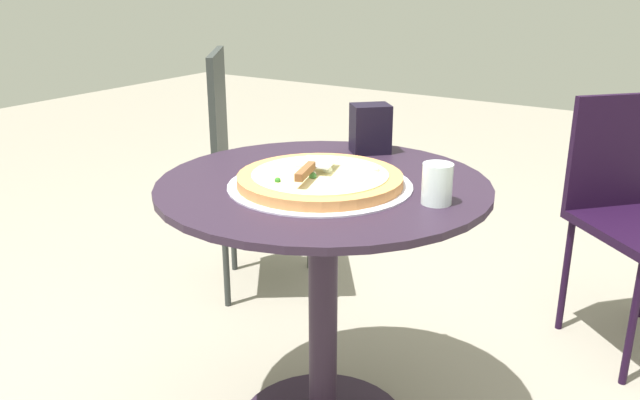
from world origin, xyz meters
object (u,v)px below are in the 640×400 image
patio_chair_near (247,159)px  patio_chair_far (640,204)px  patio_table (323,264)px  pizza_on_tray (320,180)px  drinking_cup (437,184)px  napkin_dispenser (370,129)px  pizza_server (311,167)px

patio_chair_near → patio_chair_far: size_ratio=1.13×
patio_table → pizza_on_tray: bearing=-159.8°
patio_table → drinking_cup: drinking_cup is taller
pizza_on_tray → patio_chair_near: 0.98m
patio_chair_near → pizza_on_tray: bearing=-130.2°
patio_chair_far → patio_table: bearing=148.3°
pizza_on_tray → drinking_cup: size_ratio=4.87×
pizza_on_tray → patio_chair_far: 1.20m
patio_table → patio_chair_near: bearing=50.9°
drinking_cup → patio_table: bearing=90.1°
drinking_cup → napkin_dispenser: (0.30, 0.34, 0.02)m
pizza_on_tray → drinking_cup: (0.03, -0.28, 0.03)m
pizza_on_tray → patio_chair_near: (0.62, 0.73, -0.20)m
pizza_on_tray → patio_chair_near: patio_chair_near is taller
patio_chair_near → patio_chair_far: patio_chair_near is taller
drinking_cup → patio_chair_far: size_ratio=0.11×
pizza_server → drinking_cup: drinking_cup is taller
pizza_on_tray → drinking_cup: drinking_cup is taller
pizza_server → napkin_dispenser: (0.37, 0.05, 0.01)m
drinking_cup → patio_chair_far: bearing=-17.5°
pizza_on_tray → drinking_cup: 0.29m
patio_chair_far → patio_chair_near: bearing=106.6°
patio_table → pizza_on_tray: size_ratio=1.85×
pizza_server → patio_chair_near: patio_chair_near is taller
pizza_server → patio_chair_near: bearing=48.3°
patio_table → patio_chair_near: 0.93m
pizza_server → patio_chair_near: (0.65, 0.73, -0.24)m
napkin_dispenser → patio_chair_far: (0.67, -0.64, -0.30)m
pizza_server → patio_chair_near: 1.01m
pizza_server → patio_table: bearing=7.6°
patio_table → napkin_dispenser: size_ratio=6.00×
napkin_dispenser → patio_chair_far: napkin_dispenser is taller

